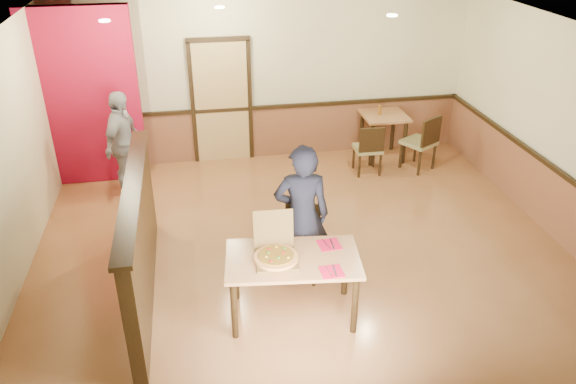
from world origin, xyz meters
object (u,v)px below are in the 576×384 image
passerby (123,144)px  pizza_box (276,254)px  condiment (380,110)px  main_table (293,266)px  side_chair_left (369,148)px  diner_chair (301,238)px  side_table (384,124)px  diner (302,216)px  side_chair_right (423,141)px

passerby → pizza_box: bearing=-130.6°
passerby → condiment: 4.32m
main_table → side_chair_left: bearing=66.6°
diner_chair → side_table: (2.10, 3.17, 0.13)m
diner_chair → diner: 0.43m
diner_chair → condiment: (2.01, 3.18, 0.40)m
diner_chair → diner: size_ratio=0.51×
pizza_box → main_table: bearing=-2.6°
passerby → condiment: size_ratio=9.88×
side_chair_right → pizza_box: bearing=17.4°
main_table → diner_chair: bearing=78.3°
diner → passerby: 3.54m
side_chair_left → side_table: (0.45, 0.62, 0.15)m
side_table → pizza_box: (-2.54, -3.92, 0.20)m
diner_chair → side_chair_left: 3.04m
main_table → side_table: size_ratio=1.87×
main_table → pizza_box: 0.25m
side_chair_left → side_table: side_chair_left is taller
side_chair_left → side_chair_right: bearing=-178.9°
side_chair_right → passerby: passerby is taller
main_table → pizza_box: size_ratio=2.84×
main_table → side_chair_left: 3.83m
side_table → diner: 3.95m
main_table → condiment: size_ratio=9.08×
side_chair_left → passerby: (-3.92, 0.04, 0.34)m
diner → condiment: (2.04, 3.32, -0.00)m
diner_chair → condiment: size_ratio=5.45×
side_table → diner_chair: bearing=-123.6°
side_chair_left → pizza_box: 3.92m
side_table → pizza_box: 4.67m
diner_chair → passerby: size_ratio=0.55×
side_chair_left → pizza_box: (-2.09, -3.30, 0.35)m
diner_chair → diner: bearing=-83.6°
main_table → pizza_box: pizza_box is taller
main_table → side_table: side_table is taller
side_chair_left → diner: (-1.68, -2.70, 0.42)m
side_table → pizza_box: size_ratio=1.52×
side_table → condiment: condiment is taller
diner_chair → side_chair_left: diner_chair is taller
side_chair_right → side_table: 0.79m
side_chair_right → side_table: (-0.49, 0.61, 0.10)m
side_chair_right → side_table: side_chair_right is taller
diner → main_table: bearing=76.8°
main_table → passerby: bearing=127.3°
pizza_box → condiment: (2.45, 3.92, 0.07)m
main_table → side_chair_right: bearing=55.9°
side_table → pizza_box: pizza_box is taller
diner → condiment: bearing=-115.3°
diner → pizza_box: diner is taller
side_chair_right → passerby: (-4.85, 0.04, 0.29)m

